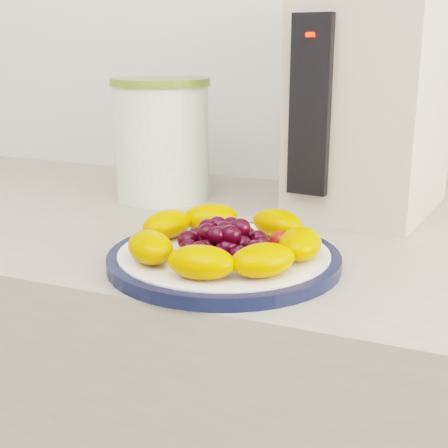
% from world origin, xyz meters
% --- Properties ---
extents(plate_rim, '(0.27, 0.27, 0.01)m').
position_xyz_m(plate_rim, '(0.01, 1.03, 0.91)').
color(plate_rim, black).
rests_on(plate_rim, counter).
extents(plate_face, '(0.25, 0.25, 0.02)m').
position_xyz_m(plate_face, '(0.01, 1.03, 0.91)').
color(plate_face, white).
rests_on(plate_face, counter).
extents(canister, '(0.20, 0.20, 0.18)m').
position_xyz_m(canister, '(-0.21, 1.29, 0.99)').
color(canister, '#386C19').
rests_on(canister, counter).
extents(canister_lid, '(0.20, 0.20, 0.01)m').
position_xyz_m(canister_lid, '(-0.21, 1.29, 1.09)').
color(canister_lid, olive).
rests_on(canister_lid, canister).
extents(appliance_body, '(0.21, 0.28, 0.32)m').
position_xyz_m(appliance_body, '(0.11, 1.36, 1.06)').
color(appliance_body, beige).
rests_on(appliance_body, counter).
extents(appliance_panel, '(0.06, 0.02, 0.24)m').
position_xyz_m(appliance_panel, '(0.05, 1.23, 1.07)').
color(appliance_panel, black).
rests_on(appliance_panel, appliance_body).
extents(appliance_led, '(0.01, 0.01, 0.01)m').
position_xyz_m(appliance_led, '(0.05, 1.22, 1.16)').
color(appliance_led, '#FF0C05').
rests_on(appliance_led, appliance_panel).
extents(fruit_plate, '(0.23, 0.23, 0.04)m').
position_xyz_m(fruit_plate, '(0.01, 1.03, 0.93)').
color(fruit_plate, '#D66D00').
rests_on(fruit_plate, plate_face).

